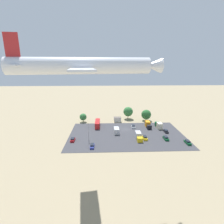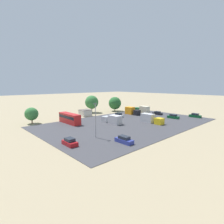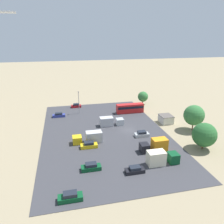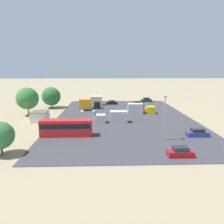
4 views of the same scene
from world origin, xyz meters
name	(u,v)px [view 2 (image 2 of 4)]	position (x,y,z in m)	size (l,w,h in m)	color
ground_plane	(114,120)	(0.00, 0.00, 0.00)	(400.00, 400.00, 0.00)	gray
parking_lot_surface	(129,123)	(0.00, 7.61, 0.04)	(59.15, 36.73, 0.08)	#38383D
shed_building	(85,113)	(3.27, -14.34, 1.34)	(4.64, 4.11, 2.67)	silver
bus	(70,118)	(15.64, -5.41, 1.91)	(2.63, 10.38, 3.39)	red
parked_car_0	(157,113)	(-21.70, 5.07, 0.69)	(1.81, 4.21, 1.47)	black
parked_car_1	(119,115)	(-5.10, -2.64, 0.76)	(2.00, 4.18, 1.62)	#ADB2B7
parked_car_2	(173,117)	(-18.58, 14.18, 0.76)	(1.86, 4.38, 1.63)	#0C4723
parked_car_3	(195,116)	(-27.14, 19.11, 0.76)	(1.80, 4.48, 1.64)	#0C4723
parked_car_4	(70,142)	(26.68, 14.26, 0.74)	(1.90, 4.01, 1.59)	maroon
parked_car_5	(124,140)	(16.86, 21.18, 0.74)	(1.78, 4.47, 1.59)	navy
parked_car_6	(157,120)	(-8.39, 13.38, 0.77)	(1.92, 4.48, 1.65)	gold
parked_truck_0	(151,119)	(-5.36, 12.88, 1.46)	(2.53, 8.09, 3.02)	gold
parked_truck_1	(113,120)	(5.03, 4.64, 1.41)	(2.59, 7.83, 2.90)	#ADB2B7
parked_truck_2	(132,111)	(-13.82, -3.02, 1.55)	(2.51, 7.09, 3.22)	black
parked_truck_3	(142,110)	(-19.83, -1.83, 1.61)	(2.55, 7.44, 3.35)	#0C4723
tree_near_shed	(32,114)	(25.08, -14.15, 3.32)	(4.41, 4.41, 5.53)	brown
tree_apron_mid	(115,103)	(-15.51, -15.69, 4.01)	(6.26, 6.26, 7.14)	brown
tree_apron_far	(92,102)	(-4.22, -19.75, 4.96)	(6.32, 6.32, 8.12)	brown
light_pole_lot_centre	(95,119)	(19.10, 13.59, 4.78)	(0.90, 0.28, 8.55)	gray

